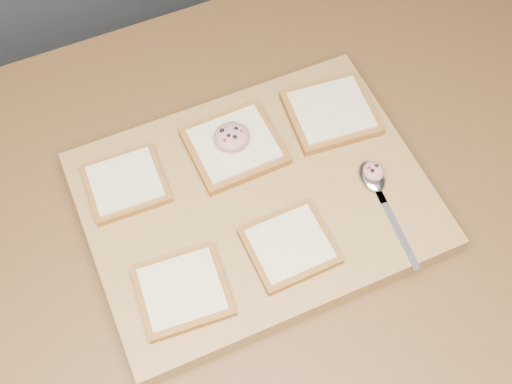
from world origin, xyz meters
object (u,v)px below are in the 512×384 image
cutting_board (256,202)px  spoon (375,184)px  tuna_salad_dollop (231,136)px  bread_far_center (234,146)px

cutting_board → spoon: spoon is taller
tuna_salad_dollop → spoon: 0.22m
spoon → cutting_board: bearing=162.0°
cutting_board → bread_far_center: bread_far_center is taller
cutting_board → bread_far_center: size_ratio=3.61×
bread_far_center → tuna_salad_dollop: size_ratio=2.54×
bread_far_center → tuna_salad_dollop: bearing=119.7°
bread_far_center → tuna_salad_dollop: 0.02m
tuna_salad_dollop → spoon: tuna_salad_dollop is taller
bread_far_center → tuna_salad_dollop: (-0.00, 0.00, 0.02)m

